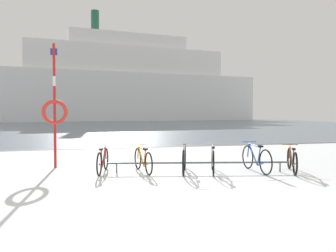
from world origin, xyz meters
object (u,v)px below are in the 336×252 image
object	(u,v)px
bicycle_1	(143,160)
rescue_post	(55,109)
ferry_ship	(132,85)
bicycle_3	(213,160)
bicycle_0	(103,161)
bicycle_4	(256,159)
bicycle_5	(292,160)
bicycle_2	(184,159)

from	to	relation	value
bicycle_1	rescue_post	xyz separation A→B (m)	(-2.50, 1.38, 1.46)
rescue_post	ferry_ship	distance (m)	57.95
bicycle_1	bicycle_3	bearing A→B (deg)	-17.05
bicycle_3	ferry_ship	bearing A→B (deg)	84.77
bicycle_0	bicycle_3	size ratio (longest dim) A/B	0.98
rescue_post	bicycle_0	bearing A→B (deg)	-41.31
bicycle_3	bicycle_4	xyz separation A→B (m)	(1.28, -0.10, 0.01)
bicycle_5	ferry_ship	world-z (taller)	ferry_ship
bicycle_0	ferry_ship	world-z (taller)	ferry_ship
bicycle_1	rescue_post	world-z (taller)	rescue_post
ferry_ship	bicycle_1	bearing A→B (deg)	-97.13
bicycle_5	bicycle_0	bearing A→B (deg)	167.56
bicycle_1	bicycle_0	bearing A→B (deg)	171.81
bicycle_1	bicycle_2	size ratio (longest dim) A/B	0.98
bicycle_5	ferry_ship	size ratio (longest dim) A/B	0.03
bicycle_5	rescue_post	distance (m)	7.20
bicycle_1	bicycle_2	distance (m)	1.18
bicycle_1	bicycle_5	world-z (taller)	bicycle_5
bicycle_5	bicycle_3	bearing A→B (deg)	169.47
bicycle_3	bicycle_5	xyz separation A→B (m)	(2.24, -0.42, -0.03)
bicycle_2	bicycle_5	size ratio (longest dim) A/B	1.10
bicycle_0	ferry_ship	distance (m)	59.08
bicycle_3	ferry_ship	size ratio (longest dim) A/B	0.03
rescue_post	ferry_ship	xyz separation A→B (m)	(9.79, 56.87, 5.31)
bicycle_0	bicycle_1	distance (m)	1.13
bicycle_2	rescue_post	distance (m)	4.26
bicycle_0	bicycle_5	world-z (taller)	bicycle_0
bicycle_2	rescue_post	xyz separation A→B (m)	(-3.64, 1.68, 1.42)
bicycle_2	ferry_ship	size ratio (longest dim) A/B	0.03
bicycle_0	bicycle_3	bearing A→B (deg)	-13.84
bicycle_2	ferry_ship	distance (m)	59.25
bicycle_2	bicycle_4	world-z (taller)	bicycle_4
rescue_post	bicycle_5	bearing A→B (deg)	-19.69
bicycle_4	ferry_ship	bearing A→B (deg)	86.02
bicycle_0	bicycle_2	bearing A→B (deg)	-11.46
ferry_ship	rescue_post	bearing A→B (deg)	-99.76
bicycle_0	bicycle_4	world-z (taller)	bicycle_4
bicycle_2	bicycle_5	bearing A→B (deg)	-13.17
bicycle_0	bicycle_5	xyz separation A→B (m)	(5.26, -1.16, -0.01)
bicycle_2	bicycle_3	xyz separation A→B (m)	(0.76, -0.29, -0.00)
bicycle_4	rescue_post	bearing A→B (deg)	160.02
bicycle_4	ferry_ship	size ratio (longest dim) A/B	0.03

